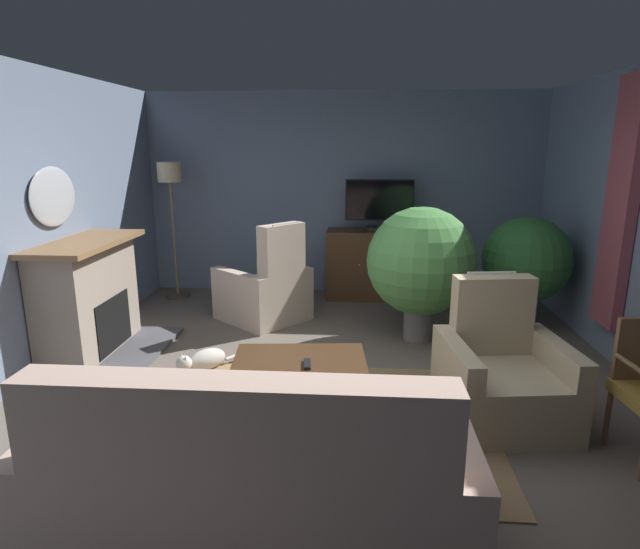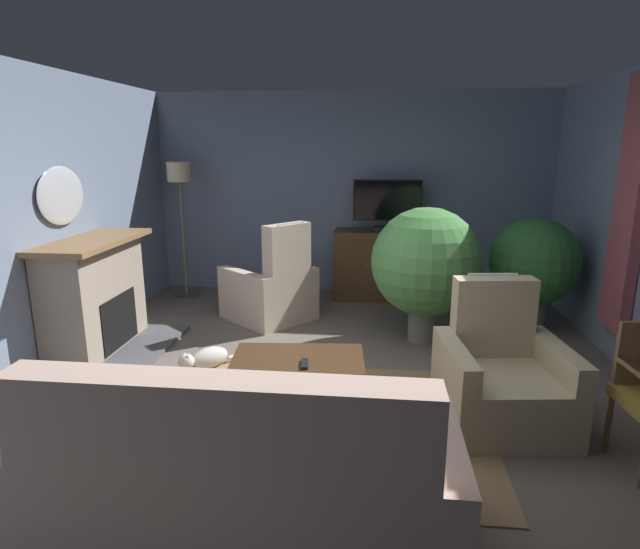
{
  "view_description": "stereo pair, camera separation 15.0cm",
  "coord_description": "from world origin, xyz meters",
  "px_view_note": "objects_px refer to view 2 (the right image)",
  "views": [
    {
      "loc": [
        0.2,
        -3.64,
        2.02
      ],
      "look_at": [
        -0.09,
        0.41,
        1.0
      ],
      "focal_mm": 29.21,
      "sensor_mm": 36.0,
      "label": 1
    },
    {
      "loc": [
        0.35,
        -3.63,
        2.02
      ],
      "look_at": [
        -0.09,
        0.41,
        1.0
      ],
      "focal_mm": 29.21,
      "sensor_mm": 36.0,
      "label": 2
    }
  ],
  "objects_px": {
    "potted_plant_small_fern_corner": "(534,264)",
    "tv_remote": "(305,364)",
    "floor_lamp": "(180,193)",
    "potted_plant_tall_palm_by_window": "(426,263)",
    "sofa_floral": "(240,488)",
    "cat": "(206,358)",
    "armchair_angled_to_table": "(272,291)",
    "tv_cabinet": "(385,267)",
    "coffee_table": "(298,363)",
    "armchair_in_far_corner": "(501,380)",
    "television": "(387,204)",
    "fireplace": "(97,298)",
    "wall_mirror_oval": "(61,196)"
  },
  "relations": [
    {
      "from": "wall_mirror_oval",
      "to": "coffee_table",
      "type": "relative_size",
      "value": 0.71
    },
    {
      "from": "potted_plant_tall_palm_by_window",
      "to": "potted_plant_small_fern_corner",
      "type": "bearing_deg",
      "value": 19.9
    },
    {
      "from": "tv_cabinet",
      "to": "potted_plant_small_fern_corner",
      "type": "distance_m",
      "value": 1.95
    },
    {
      "from": "coffee_table",
      "to": "sofa_floral",
      "type": "bearing_deg",
      "value": -93.02
    },
    {
      "from": "tv_cabinet",
      "to": "armchair_in_far_corner",
      "type": "height_order",
      "value": "armchair_in_far_corner"
    },
    {
      "from": "sofa_floral",
      "to": "armchair_in_far_corner",
      "type": "distance_m",
      "value": 2.15
    },
    {
      "from": "armchair_angled_to_table",
      "to": "potted_plant_small_fern_corner",
      "type": "height_order",
      "value": "potted_plant_small_fern_corner"
    },
    {
      "from": "armchair_angled_to_table",
      "to": "coffee_table",
      "type": "bearing_deg",
      "value": -73.42
    },
    {
      "from": "coffee_table",
      "to": "armchair_in_far_corner",
      "type": "bearing_deg",
      "value": -0.53
    },
    {
      "from": "potted_plant_tall_palm_by_window",
      "to": "cat",
      "type": "bearing_deg",
      "value": -155.3
    },
    {
      "from": "television",
      "to": "potted_plant_small_fern_corner",
      "type": "relative_size",
      "value": 0.69
    },
    {
      "from": "armchair_angled_to_table",
      "to": "cat",
      "type": "relative_size",
      "value": 2.23
    },
    {
      "from": "potted_plant_small_fern_corner",
      "to": "cat",
      "type": "relative_size",
      "value": 2.34
    },
    {
      "from": "tv_remote",
      "to": "armchair_angled_to_table",
      "type": "height_order",
      "value": "armchair_angled_to_table"
    },
    {
      "from": "armchair_in_far_corner",
      "to": "tv_remote",
      "type": "bearing_deg",
      "value": -175.09
    },
    {
      "from": "television",
      "to": "armchair_angled_to_table",
      "type": "bearing_deg",
      "value": -144.2
    },
    {
      "from": "television",
      "to": "cat",
      "type": "relative_size",
      "value": 1.62
    },
    {
      "from": "potted_plant_small_fern_corner",
      "to": "tv_remote",
      "type": "bearing_deg",
      "value": -135.46
    },
    {
      "from": "potted_plant_small_fern_corner",
      "to": "armchair_in_far_corner",
      "type": "bearing_deg",
      "value": -110.47
    },
    {
      "from": "television",
      "to": "armchair_in_far_corner",
      "type": "relative_size",
      "value": 0.83
    },
    {
      "from": "armchair_in_far_corner",
      "to": "floor_lamp",
      "type": "distance_m",
      "value": 4.76
    },
    {
      "from": "wall_mirror_oval",
      "to": "sofa_floral",
      "type": "xyz_separation_m",
      "value": [
        2.32,
        -2.44,
        -1.2
      ]
    },
    {
      "from": "wall_mirror_oval",
      "to": "potted_plant_tall_palm_by_window",
      "type": "height_order",
      "value": "wall_mirror_oval"
    },
    {
      "from": "coffee_table",
      "to": "sofa_floral",
      "type": "height_order",
      "value": "sofa_floral"
    },
    {
      "from": "coffee_table",
      "to": "potted_plant_tall_palm_by_window",
      "type": "bearing_deg",
      "value": 55.95
    },
    {
      "from": "wall_mirror_oval",
      "to": "tv_remote",
      "type": "distance_m",
      "value": 2.93
    },
    {
      "from": "coffee_table",
      "to": "fireplace",
      "type": "bearing_deg",
      "value": 155.38
    },
    {
      "from": "tv_remote",
      "to": "floor_lamp",
      "type": "xyz_separation_m",
      "value": [
        -2.08,
        3.13,
        0.95
      ]
    },
    {
      "from": "armchair_in_far_corner",
      "to": "armchair_angled_to_table",
      "type": "distance_m",
      "value": 3.03
    },
    {
      "from": "tv_cabinet",
      "to": "potted_plant_tall_palm_by_window",
      "type": "height_order",
      "value": "potted_plant_tall_palm_by_window"
    },
    {
      "from": "wall_mirror_oval",
      "to": "armchair_angled_to_table",
      "type": "xyz_separation_m",
      "value": [
        1.77,
        1.13,
        -1.2
      ]
    },
    {
      "from": "armchair_in_far_corner",
      "to": "armchair_angled_to_table",
      "type": "height_order",
      "value": "armchair_angled_to_table"
    },
    {
      "from": "floor_lamp",
      "to": "potted_plant_tall_palm_by_window",
      "type": "bearing_deg",
      "value": -24.15
    },
    {
      "from": "sofa_floral",
      "to": "cat",
      "type": "distance_m",
      "value": 2.31
    },
    {
      "from": "tv_remote",
      "to": "floor_lamp",
      "type": "relative_size",
      "value": 0.09
    },
    {
      "from": "potted_plant_small_fern_corner",
      "to": "floor_lamp",
      "type": "height_order",
      "value": "floor_lamp"
    },
    {
      "from": "tv_cabinet",
      "to": "armchair_in_far_corner",
      "type": "xyz_separation_m",
      "value": [
        0.81,
        -3.15,
        -0.11
      ]
    },
    {
      "from": "television",
      "to": "cat",
      "type": "xyz_separation_m",
      "value": [
        -1.67,
        -2.42,
        -1.18
      ]
    },
    {
      "from": "television",
      "to": "cat",
      "type": "height_order",
      "value": "television"
    },
    {
      "from": "television",
      "to": "potted_plant_tall_palm_by_window",
      "type": "distance_m",
      "value": 1.59
    },
    {
      "from": "potted_plant_small_fern_corner",
      "to": "floor_lamp",
      "type": "bearing_deg",
      "value": 167.49
    },
    {
      "from": "armchair_in_far_corner",
      "to": "armchair_angled_to_table",
      "type": "relative_size",
      "value": 0.88
    },
    {
      "from": "fireplace",
      "to": "coffee_table",
      "type": "relative_size",
      "value": 1.35
    },
    {
      "from": "potted_plant_small_fern_corner",
      "to": "cat",
      "type": "bearing_deg",
      "value": -157.03
    },
    {
      "from": "tv_cabinet",
      "to": "armchair_angled_to_table",
      "type": "distance_m",
      "value": 1.68
    },
    {
      "from": "television",
      "to": "floor_lamp",
      "type": "bearing_deg",
      "value": -178.15
    },
    {
      "from": "wall_mirror_oval",
      "to": "cat",
      "type": "bearing_deg",
      "value": -12.64
    },
    {
      "from": "sofa_floral",
      "to": "cat",
      "type": "relative_size",
      "value": 4.01
    },
    {
      "from": "armchair_angled_to_table",
      "to": "potted_plant_tall_palm_by_window",
      "type": "relative_size",
      "value": 0.85
    },
    {
      "from": "wall_mirror_oval",
      "to": "armchair_in_far_corner",
      "type": "xyz_separation_m",
      "value": [
        3.92,
        -1.0,
        -1.22
      ]
    }
  ]
}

